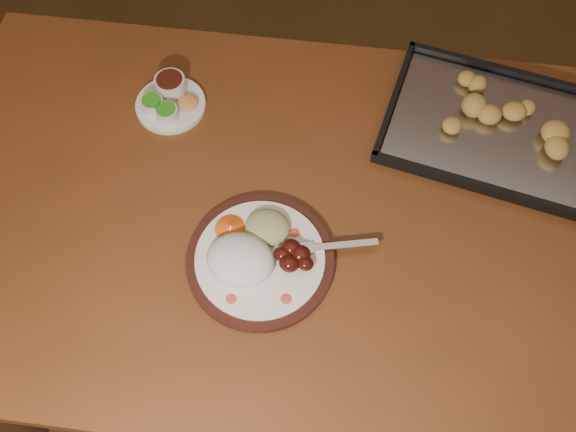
% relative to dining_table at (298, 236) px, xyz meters
% --- Properties ---
extents(ground, '(4.00, 4.00, 0.00)m').
position_rel_dining_table_xyz_m(ground, '(0.06, 0.18, -0.65)').
color(ground, '#513C1B').
rests_on(ground, ground).
extents(dining_table, '(1.64, 1.16, 0.75)m').
position_rel_dining_table_xyz_m(dining_table, '(0.00, 0.00, 0.00)').
color(dining_table, brown).
rests_on(dining_table, ground).
extents(dinner_plate, '(0.34, 0.28, 0.06)m').
position_rel_dining_table_xyz_m(dinner_plate, '(-0.05, -0.12, 0.12)').
color(dinner_plate, black).
rests_on(dinner_plate, dining_table).
extents(condiment_saucer, '(0.15, 0.15, 0.05)m').
position_rel_dining_table_xyz_m(condiment_saucer, '(-0.34, 0.17, 0.12)').
color(condiment_saucer, white).
rests_on(condiment_saucer, dining_table).
extents(baking_tray, '(0.44, 0.33, 0.05)m').
position_rel_dining_table_xyz_m(baking_tray, '(0.32, 0.31, 0.11)').
color(baking_tray, black).
rests_on(baking_tray, dining_table).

